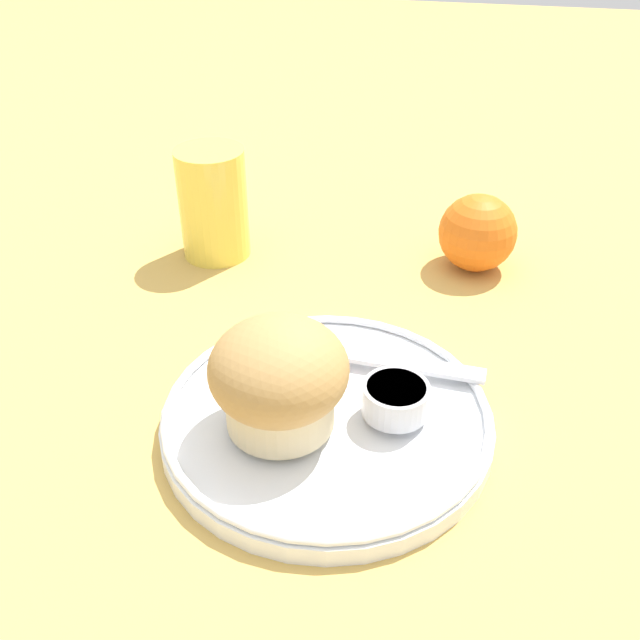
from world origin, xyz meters
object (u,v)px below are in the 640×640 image
at_px(butter_knife, 356,356).
at_px(orange_fruit, 478,233).
at_px(juice_glass, 213,204).
at_px(muffin, 279,378).

bearing_deg(butter_knife, orange_fruit, 69.73).
xyz_separation_m(butter_knife, orange_fruit, (0.08, 0.19, 0.01)).
bearing_deg(butter_knife, juice_glass, 138.33).
xyz_separation_m(muffin, juice_glass, (-0.13, 0.24, -0.00)).
height_order(butter_knife, orange_fruit, orange_fruit).
height_order(muffin, orange_fruit, muffin).
relative_size(muffin, butter_knife, 0.47).
relative_size(orange_fruit, juice_glass, 0.68).
bearing_deg(orange_fruit, juice_glass, -174.36).
height_order(orange_fruit, juice_glass, juice_glass).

